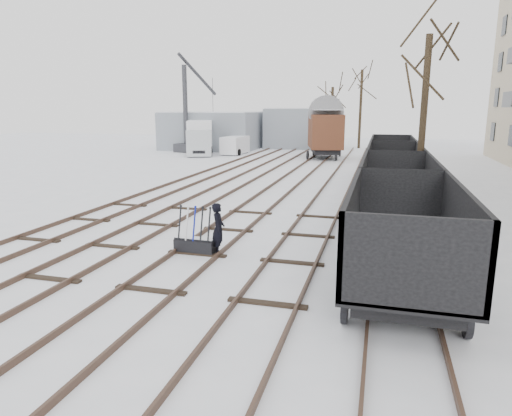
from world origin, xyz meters
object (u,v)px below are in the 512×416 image
Objects in this scene: ground_frame at (195,244)px; crane at (187,127)px; lorry at (200,137)px; box_van_wagon at (325,130)px; worker at (218,229)px; freight_wagon_a at (403,252)px; panel_van at (235,145)px.

crane is at bearing 116.52° from ground_frame.
lorry is at bearing 114.36° from ground_frame.
worker is at bearing -101.96° from box_van_wagon.
freight_wagon_a reaches higher than worker.
crane is (-2.17, 1.91, 0.91)m from lorry.
worker is (0.75, 0.10, 0.53)m from ground_frame.
worker is 34.81m from crane.
lorry reaches higher than freight_wagon_a.
freight_wagon_a is (5.37, -1.59, 0.20)m from worker.
ground_frame is 29.24m from box_van_wagon.
lorry reaches higher than panel_van.
box_van_wagon is 12.43m from lorry.
box_van_wagon is at bearing 100.46° from freight_wagon_a.
worker is 0.25× the size of freight_wagon_a.
ground_frame is 0.37× the size of panel_van.
panel_van is at bearing 158.90° from box_van_wagon.
freight_wagon_a is at bearing -37.83° from crane.
ground_frame is 0.91× the size of worker.
box_van_wagon is at bearing -5.31° from panel_van.
lorry is 0.77× the size of crane.
freight_wagon_a is 38.75m from crane.
ground_frame is 34.62m from crane.
freight_wagon_a is at bearing -11.23° from ground_frame.
lorry is at bearing 165.29° from box_van_wagon.
crane is (-20.22, 33.02, 1.57)m from freight_wagon_a.
ground_frame is at bearing -45.22° from crane.
panel_van is at bearing 114.63° from freight_wagon_a.
ground_frame is 0.15× the size of crane.
ground_frame is at bearing -103.43° from box_van_wagon.
box_van_wagon is 1.54× the size of panel_van.
freight_wagon_a is 0.87× the size of lorry.
ground_frame is at bearing -88.31° from lorry.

